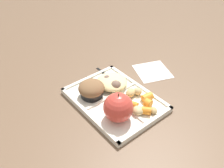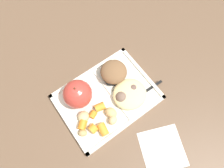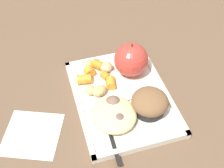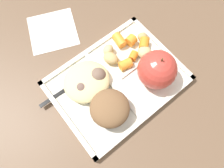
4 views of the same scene
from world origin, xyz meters
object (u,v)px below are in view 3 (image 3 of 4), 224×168
(lunch_tray, at_px, (122,97))
(green_apple, at_px, (131,60))
(plastic_fork, at_px, (110,132))
(bran_muffin, at_px, (150,103))

(lunch_tray, xyz_separation_m, green_apple, (-0.07, 0.05, 0.05))
(green_apple, bearing_deg, plastic_fork, -32.19)
(lunch_tray, height_order, bran_muffin, bran_muffin)
(plastic_fork, bearing_deg, lunch_tray, 148.51)
(lunch_tray, height_order, green_apple, green_apple)
(plastic_fork, bearing_deg, bran_muffin, 107.88)
(bran_muffin, bearing_deg, lunch_tray, -141.75)
(green_apple, relative_size, plastic_fork, 0.65)
(bran_muffin, bearing_deg, plastic_fork, -72.12)
(bran_muffin, xyz_separation_m, plastic_fork, (0.03, -0.11, -0.03))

